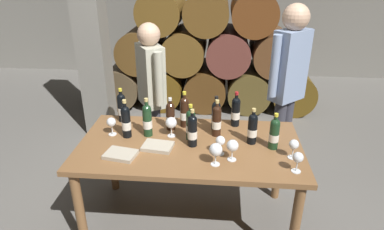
{
  "coord_description": "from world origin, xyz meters",
  "views": [
    {
      "loc": [
        0.21,
        -2.23,
        2.05
      ],
      "look_at": [
        0.0,
        0.2,
        0.91
      ],
      "focal_mm": 31.51,
      "sensor_mm": 36.0,
      "label": 1
    }
  ],
  "objects": [
    {
      "name": "wine_bottle_7",
      "position": [
        -0.51,
        0.07,
        0.9
      ],
      "size": [
        0.07,
        0.07,
        0.32
      ],
      "color": "black",
      "rests_on": "dining_table"
    },
    {
      "name": "wine_glass_5",
      "position": [
        0.23,
        -0.13,
        0.86
      ],
      "size": [
        0.07,
        0.07,
        0.14
      ],
      "color": "white",
      "rests_on": "dining_table"
    },
    {
      "name": "barrel_stack",
      "position": [
        0.0,
        2.6,
        0.75
      ],
      "size": [
        3.12,
        0.9,
        1.69
      ],
      "color": "brown",
      "rests_on": "ground_plane"
    },
    {
      "name": "wine_bottle_8",
      "position": [
        0.63,
        -0.01,
        0.88
      ],
      "size": [
        0.07,
        0.07,
        0.28
      ],
      "color": "#19381E",
      "rests_on": "dining_table"
    },
    {
      "name": "ground_plane",
      "position": [
        0.0,
        0.0,
        0.0
      ],
      "size": [
        14.0,
        14.0,
        0.0
      ],
      "primitive_type": "plane",
      "color": "#66635E"
    },
    {
      "name": "wine_bottle_0",
      "position": [
        -0.35,
        0.11,
        0.9
      ],
      "size": [
        0.07,
        0.07,
        0.32
      ],
      "color": "#19381E",
      "rests_on": "dining_table"
    },
    {
      "name": "wine_bottle_11",
      "position": [
        0.19,
        0.26,
        0.89
      ],
      "size": [
        0.07,
        0.07,
        0.29
      ],
      "color": "black",
      "rests_on": "dining_table"
    },
    {
      "name": "stone_pillar",
      "position": [
        -1.3,
        1.6,
        1.3
      ],
      "size": [
        0.32,
        0.32,
        2.6
      ],
      "primitive_type": "cube",
      "color": "slate",
      "rests_on": "ground_plane"
    },
    {
      "name": "leather_ledger",
      "position": [
        -0.23,
        -0.08,
        0.77
      ],
      "size": [
        0.24,
        0.19,
        0.03
      ],
      "primitive_type": "cube",
      "rotation": [
        0.0,
        0.0,
        -0.14
      ],
      "color": "#B2A893",
      "rests_on": "dining_table"
    },
    {
      "name": "dining_table",
      "position": [
        0.0,
        0.0,
        0.67
      ],
      "size": [
        1.7,
        0.9,
        0.76
      ],
      "color": "brown",
      "rests_on": "ground_plane"
    },
    {
      "name": "wine_bottle_2",
      "position": [
        0.47,
        0.06,
        0.89
      ],
      "size": [
        0.07,
        0.07,
        0.29
      ],
      "color": "black",
      "rests_on": "dining_table"
    },
    {
      "name": "wine_bottle_4",
      "position": [
        0.0,
        0.08,
        0.89
      ],
      "size": [
        0.07,
        0.07,
        0.29
      ],
      "color": "#19381E",
      "rests_on": "dining_table"
    },
    {
      "name": "taster_seated_left",
      "position": [
        -0.43,
        0.72,
        0.92
      ],
      "size": [
        0.32,
        0.44,
        1.54
      ],
      "color": "#383842",
      "rests_on": "ground_plane"
    },
    {
      "name": "sommelier_presenting",
      "position": [
        0.83,
        0.75,
        1.04
      ],
      "size": [
        0.39,
        0.36,
        1.72
      ],
      "color": "#383842",
      "rests_on": "ground_plane"
    },
    {
      "name": "wine_bottle_9",
      "position": [
        -0.18,
        0.23,
        0.88
      ],
      "size": [
        0.07,
        0.07,
        0.28
      ],
      "color": "black",
      "rests_on": "dining_table"
    },
    {
      "name": "wine_glass_6",
      "position": [
        0.74,
        -0.31,
        0.86
      ],
      "size": [
        0.07,
        0.07,
        0.15
      ],
      "color": "white",
      "rests_on": "dining_table"
    },
    {
      "name": "wine_glass_2",
      "position": [
        0.75,
        -0.13,
        0.86
      ],
      "size": [
        0.07,
        0.07,
        0.14
      ],
      "color": "white",
      "rests_on": "dining_table"
    },
    {
      "name": "wine_bottle_3",
      "position": [
        -0.07,
        0.3,
        0.89
      ],
      "size": [
        0.07,
        0.07,
        0.31
      ],
      "color": "black",
      "rests_on": "dining_table"
    },
    {
      "name": "wine_bottle_5",
      "position": [
        -0.62,
        0.35,
        0.89
      ],
      "size": [
        0.07,
        0.07,
        0.3
      ],
      "color": "black",
      "rests_on": "dining_table"
    },
    {
      "name": "wine_glass_0",
      "position": [
        -0.16,
        0.11,
        0.87
      ],
      "size": [
        0.09,
        0.09,
        0.16
      ],
      "color": "white",
      "rests_on": "dining_table"
    },
    {
      "name": "wine_glass_3",
      "position": [
        0.32,
        -0.2,
        0.87
      ],
      "size": [
        0.08,
        0.08,
        0.16
      ],
      "color": "white",
      "rests_on": "dining_table"
    },
    {
      "name": "wine_bottle_6",
      "position": [
        0.2,
        0.16,
        0.89
      ],
      "size": [
        0.07,
        0.07,
        0.3
      ],
      "color": "black",
      "rests_on": "dining_table"
    },
    {
      "name": "wine_glass_1",
      "position": [
        0.2,
        -0.27,
        0.88
      ],
      "size": [
        0.09,
        0.09,
        0.16
      ],
      "color": "white",
      "rests_on": "dining_table"
    },
    {
      "name": "tasting_notebook",
      "position": [
        -0.48,
        -0.22,
        0.77
      ],
      "size": [
        0.25,
        0.2,
        0.03
      ],
      "primitive_type": "cube",
      "rotation": [
        0.0,
        0.0,
        -0.19
      ],
      "color": "#B2A893",
      "rests_on": "dining_table"
    },
    {
      "name": "wine_bottle_1",
      "position": [
        0.35,
        0.35,
        0.89
      ],
      "size": [
        0.07,
        0.07,
        0.3
      ],
      "color": "black",
      "rests_on": "dining_table"
    },
    {
      "name": "wine_glass_4",
      "position": [
        -0.63,
        0.09,
        0.87
      ],
      "size": [
        0.07,
        0.07,
        0.15
      ],
      "color": "white",
      "rests_on": "dining_table"
    },
    {
      "name": "wine_bottle_10",
      "position": [
        0.02,
        -0.02,
        0.89
      ],
      "size": [
        0.07,
        0.07,
        0.3
      ],
      "color": "black",
      "rests_on": "dining_table"
    }
  ]
}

